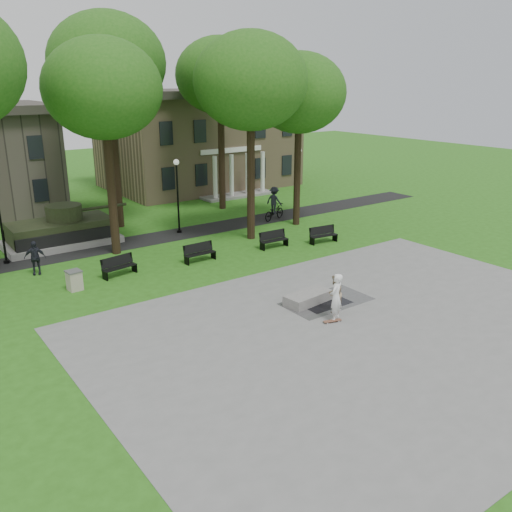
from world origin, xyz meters
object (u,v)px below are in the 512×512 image
at_px(trash_bin, 74,280).
at_px(skateboarder, 336,297).
at_px(friend_watching, 335,293).
at_px(park_bench_0, 119,266).
at_px(cyclist, 274,206).
at_px(concrete_block, 308,298).

bearing_deg(trash_bin, skateboarder, -51.85).
distance_m(friend_watching, trash_bin, 12.13).
xyz_separation_m(friend_watching, trash_bin, (-8.12, 9.00, -0.36)).
bearing_deg(park_bench_0, cyclist, 8.44).
xyz_separation_m(skateboarder, friend_watching, (0.55, 0.63, -0.18)).
relative_size(skateboarder, park_bench_0, 1.08).
distance_m(concrete_block, park_bench_0, 9.89).
xyz_separation_m(cyclist, park_bench_0, (-13.34, -4.46, -0.43)).
distance_m(cyclist, trash_bin, 16.63).
bearing_deg(cyclist, friend_watching, 133.12).
height_order(skateboarder, cyclist, cyclist).
bearing_deg(trash_bin, friend_watching, -47.94).
bearing_deg(concrete_block, trash_bin, 135.87).
xyz_separation_m(skateboarder, park_bench_0, (-5.09, 10.31, -0.50)).
bearing_deg(park_bench_0, concrete_block, -67.07).
xyz_separation_m(skateboarder, cyclist, (8.24, 14.76, -0.06)).
bearing_deg(concrete_block, park_bench_0, 122.97).
distance_m(friend_watching, park_bench_0, 11.21).
bearing_deg(concrete_block, cyclist, 58.02).
relative_size(concrete_block, cyclist, 0.94).
xyz_separation_m(park_bench_0, trash_bin, (-2.47, -0.67, -0.04)).
bearing_deg(friend_watching, concrete_block, -104.23).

